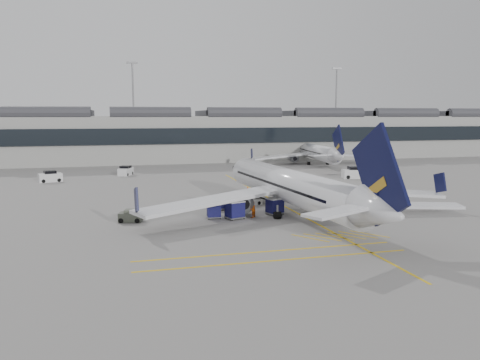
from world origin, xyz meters
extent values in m
plane|color=gray|center=(0.00, 0.00, 0.00)|extent=(220.00, 220.00, 0.00)
cube|color=#9E9E99|center=(0.00, 72.00, 5.50)|extent=(200.00, 20.00, 11.00)
cube|color=black|center=(0.00, 61.80, 6.50)|extent=(200.00, 0.50, 3.60)
cube|color=#38383D|center=(0.00, 72.00, 11.70)|extent=(200.00, 18.00, 1.40)
cylinder|color=slate|center=(-5.00, 86.00, 12.50)|extent=(0.44, 0.44, 25.00)
cube|color=slate|center=(-5.00, 86.00, 25.20)|extent=(3.00, 0.60, 0.50)
cylinder|color=slate|center=(55.00, 86.00, 12.50)|extent=(0.44, 0.44, 25.00)
cube|color=slate|center=(55.00, 86.00, 25.20)|extent=(3.00, 0.60, 0.50)
cube|color=gold|center=(10.00, 10.00, 0.01)|extent=(0.25, 60.00, 0.01)
cylinder|color=silver|center=(9.12, 4.10, 3.14)|extent=(5.94, 30.13, 3.75)
cone|color=silver|center=(7.87, 21.01, 3.14)|extent=(4.04, 4.26, 3.75)
cone|color=silver|center=(10.40, -13.22, 3.54)|extent=(4.09, 5.05, 3.75)
cube|color=silver|center=(-0.22, 1.91, 2.24)|extent=(17.06, 9.74, 0.35)
cube|color=silver|center=(18.68, 3.30, 2.24)|extent=(17.33, 7.53, 0.35)
cylinder|color=slate|center=(3.31, 4.17, 1.55)|extent=(2.35, 3.74, 2.10)
cylinder|color=slate|center=(14.85, 5.02, 1.55)|extent=(2.35, 3.74, 2.10)
cube|color=black|center=(10.35, -12.62, 6.34)|extent=(0.86, 7.59, 8.35)
cylinder|color=black|center=(8.28, 15.54, 0.32)|extent=(0.33, 0.66, 0.64)
cylinder|color=black|center=(6.82, 1.43, 0.40)|extent=(0.76, 0.85, 0.80)
cylinder|color=black|center=(11.79, 1.79, 0.40)|extent=(0.76, 0.85, 0.80)
cylinder|color=silver|center=(34.80, 54.87, 2.80)|extent=(6.32, 26.87, 3.34)
cone|color=silver|center=(36.50, 69.88, 2.80)|extent=(3.72, 3.91, 3.34)
cone|color=silver|center=(33.06, 39.50, 3.16)|extent=(3.80, 4.62, 3.34)
cube|color=silver|center=(26.26, 54.49, 2.00)|extent=(15.44, 6.16, 0.31)
cube|color=silver|center=(43.04, 52.59, 2.00)|extent=(15.08, 9.17, 0.31)
cylinder|color=slate|center=(29.73, 55.89, 1.38)|extent=(2.21, 3.39, 1.87)
cylinder|color=slate|center=(39.97, 54.73, 1.38)|extent=(2.21, 3.39, 1.87)
cube|color=black|center=(33.12, 40.03, 5.64)|extent=(1.03, 6.75, 7.44)
cylinder|color=black|center=(35.95, 65.02, 0.28)|extent=(0.31, 0.59, 0.57)
cylinder|color=black|center=(32.34, 52.91, 0.36)|extent=(0.70, 0.78, 0.71)
cylinder|color=black|center=(36.76, 52.41, 0.36)|extent=(0.70, 0.78, 0.71)
cube|color=silver|center=(5.91, 10.35, 0.34)|extent=(3.74, 1.67, 0.67)
cube|color=black|center=(6.87, 10.41, 1.11)|extent=(3.32, 1.26, 1.42)
cube|color=silver|center=(4.86, 10.29, 1.01)|extent=(0.94, 1.30, 0.87)
cylinder|color=black|center=(4.61, 9.60, 0.21)|extent=(0.43, 0.20, 0.42)
cylinder|color=black|center=(4.52, 10.94, 0.21)|extent=(0.43, 0.20, 0.42)
cylinder|color=black|center=(7.30, 9.76, 0.21)|extent=(0.43, 0.20, 0.42)
cylinder|color=black|center=(7.21, 11.11, 0.21)|extent=(0.43, 0.20, 0.42)
cube|color=gray|center=(7.28, 3.64, 0.19)|extent=(2.15, 1.96, 0.12)
cube|color=#161555|center=(7.28, 3.64, 1.02)|extent=(1.98, 1.85, 1.51)
cube|color=silver|center=(7.28, 3.64, 1.81)|extent=(2.05, 1.92, 0.10)
cylinder|color=black|center=(6.78, 2.86, 0.11)|extent=(0.25, 0.17, 0.23)
cylinder|color=black|center=(6.40, 3.94, 0.11)|extent=(0.25, 0.17, 0.23)
cylinder|color=black|center=(8.15, 3.34, 0.11)|extent=(0.25, 0.17, 0.23)
cylinder|color=black|center=(7.77, 4.42, 0.11)|extent=(0.25, 0.17, 0.23)
cube|color=gray|center=(2.36, 2.55, 0.20)|extent=(2.25, 2.04, 0.13)
cube|color=#161555|center=(2.36, 2.55, 1.07)|extent=(2.08, 1.94, 1.59)
cube|color=silver|center=(2.36, 2.55, 1.91)|extent=(2.14, 2.00, 0.11)
cylinder|color=black|center=(1.82, 1.74, 0.12)|extent=(0.26, 0.18, 0.24)
cylinder|color=black|center=(1.45, 2.88, 0.12)|extent=(0.26, 0.18, 0.24)
cylinder|color=black|center=(3.28, 2.21, 0.12)|extent=(0.26, 0.18, 0.24)
cylinder|color=black|center=(2.90, 3.36, 0.12)|extent=(0.26, 0.18, 0.24)
cube|color=gray|center=(2.16, 7.85, 0.18)|extent=(2.03, 1.86, 0.12)
cube|color=#161555|center=(2.16, 7.85, 0.95)|extent=(1.87, 1.76, 1.41)
cube|color=silver|center=(2.16, 7.85, 1.69)|extent=(1.94, 1.82, 0.10)
cylinder|color=black|center=(1.33, 7.59, 0.11)|extent=(0.23, 0.17, 0.21)
cylinder|color=black|center=(1.71, 8.59, 0.11)|extent=(0.23, 0.17, 0.21)
cylinder|color=black|center=(2.61, 7.11, 0.11)|extent=(0.23, 0.17, 0.21)
cylinder|color=black|center=(2.98, 8.11, 0.11)|extent=(0.23, 0.17, 0.21)
cube|color=gray|center=(0.23, 3.43, 0.16)|extent=(1.61, 1.36, 0.11)
cube|color=#161555|center=(0.23, 3.43, 0.89)|extent=(1.47, 1.30, 1.31)
cube|color=silver|center=(0.23, 3.43, 1.57)|extent=(1.52, 1.35, 0.09)
cylinder|color=black|center=(-0.43, 2.98, 0.10)|extent=(0.20, 0.10, 0.20)
cylinder|color=black|center=(-0.37, 3.97, 0.10)|extent=(0.20, 0.10, 0.20)
cylinder|color=black|center=(0.84, 2.90, 0.10)|extent=(0.20, 0.10, 0.20)
cylinder|color=black|center=(0.90, 3.89, 0.10)|extent=(0.20, 0.10, 0.20)
imported|color=#F9500D|center=(2.92, 6.13, 0.96)|extent=(0.81, 0.83, 1.92)
imported|color=#E1530B|center=(4.36, 2.72, 0.92)|extent=(1.13, 1.12, 1.84)
cube|color=#4B4F43|center=(-8.55, 3.96, 0.51)|extent=(2.63, 1.98, 0.94)
cube|color=#4B4F43|center=(-8.55, 3.96, 1.08)|extent=(1.38, 1.38, 0.47)
cylinder|color=black|center=(-9.52, 3.60, 0.26)|extent=(0.57, 0.37, 0.52)
cylinder|color=black|center=(-9.20, 4.77, 0.26)|extent=(0.57, 0.37, 0.52)
cylinder|color=black|center=(-7.90, 3.15, 0.26)|extent=(0.57, 0.37, 0.52)
cylinder|color=black|center=(-7.57, 4.32, 0.26)|extent=(0.57, 0.37, 0.52)
cone|color=#F24C0A|center=(9.08, 21.36, 0.28)|extent=(0.40, 0.40, 0.56)
cone|color=#F24C0A|center=(17.43, 4.84, 0.25)|extent=(0.36, 0.36, 0.49)
cube|color=silver|center=(-20.75, 38.26, 0.72)|extent=(4.07, 2.85, 1.43)
cube|color=black|center=(-20.75, 38.26, 1.59)|extent=(2.28, 2.21, 0.61)
cylinder|color=black|center=(-21.68, 37.11, 0.31)|extent=(0.65, 0.40, 0.61)
cylinder|color=black|center=(-22.17, 38.68, 0.31)|extent=(0.65, 0.40, 0.61)
cylinder|color=black|center=(-19.33, 37.84, 0.31)|extent=(0.65, 0.40, 0.61)
cylinder|color=black|center=(-19.82, 39.40, 0.31)|extent=(0.65, 0.40, 0.61)
cube|color=silver|center=(-8.27, 44.05, 0.69)|extent=(3.03, 3.97, 1.38)
cube|color=black|center=(-8.27, 44.05, 1.53)|extent=(2.24, 2.29, 0.59)
cylinder|color=black|center=(-8.01, 42.65, 0.30)|extent=(0.43, 0.63, 0.59)
cylinder|color=black|center=(-9.46, 43.27, 0.30)|extent=(0.43, 0.63, 0.59)
cylinder|color=black|center=(-7.08, 44.84, 0.30)|extent=(0.43, 0.63, 0.59)
cylinder|color=black|center=(-8.53, 45.45, 0.30)|extent=(0.43, 0.63, 0.59)
cube|color=silver|center=(31.02, 29.36, 0.80)|extent=(4.42, 2.74, 1.60)
cube|color=black|center=(31.02, 29.36, 1.78)|extent=(2.37, 2.27, 0.69)
cylinder|color=black|center=(29.51, 28.70, 0.34)|extent=(0.72, 0.37, 0.69)
cylinder|color=black|center=(29.83, 30.50, 0.34)|extent=(0.72, 0.37, 0.69)
cylinder|color=black|center=(32.22, 28.22, 0.34)|extent=(0.72, 0.37, 0.69)
cylinder|color=black|center=(32.54, 30.03, 0.34)|extent=(0.72, 0.37, 0.69)
camera|label=1|loc=(-9.65, -45.33, 10.98)|focal=35.00mm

